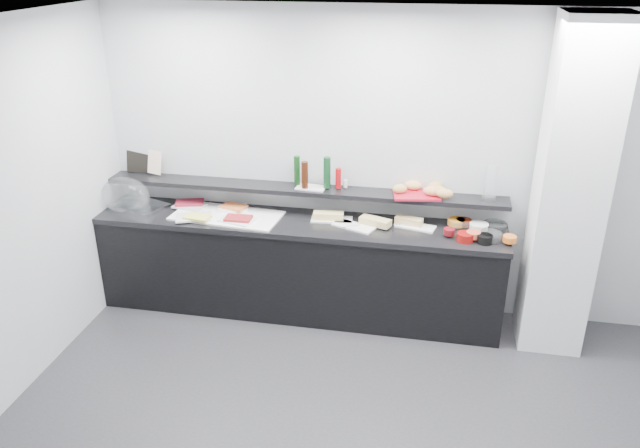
% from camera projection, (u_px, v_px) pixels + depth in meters
% --- Properties ---
extents(back_wall, '(5.00, 0.02, 2.70)m').
position_uv_depth(back_wall, '(382.00, 166.00, 5.44)').
color(back_wall, '#B1B5B9').
rests_on(back_wall, ground).
extents(ceiling, '(5.00, 5.00, 0.00)m').
position_uv_depth(ceiling, '(353.00, 35.00, 3.10)').
color(ceiling, white).
rests_on(ceiling, back_wall).
extents(column, '(0.50, 0.50, 2.70)m').
position_uv_depth(column, '(569.00, 192.00, 4.87)').
color(column, white).
rests_on(column, ground).
extents(buffet_cabinet, '(3.60, 0.60, 0.85)m').
position_uv_depth(buffet_cabinet, '(298.00, 269.00, 5.67)').
color(buffet_cabinet, black).
rests_on(buffet_cabinet, ground).
extents(counter_top, '(3.62, 0.62, 0.05)m').
position_uv_depth(counter_top, '(298.00, 224.00, 5.49)').
color(counter_top, black).
rests_on(counter_top, buffet_cabinet).
extents(wall_shelf, '(3.60, 0.25, 0.04)m').
position_uv_depth(wall_shelf, '(302.00, 190.00, 5.54)').
color(wall_shelf, black).
rests_on(wall_shelf, back_wall).
extents(cloche_base, '(0.56, 0.46, 0.04)m').
position_uv_depth(cloche_base, '(139.00, 206.00, 5.75)').
color(cloche_base, silver).
rests_on(cloche_base, counter_top).
extents(cloche_dome, '(0.47, 0.31, 0.34)m').
position_uv_depth(cloche_dome, '(125.00, 195.00, 5.70)').
color(cloche_dome, silver).
rests_on(cloche_dome, cloche_base).
extents(linen_runner, '(1.00, 0.54, 0.01)m').
position_uv_depth(linen_runner, '(227.00, 216.00, 5.57)').
color(linen_runner, white).
rests_on(linen_runner, counter_top).
extents(platter_meat_a, '(0.31, 0.24, 0.01)m').
position_uv_depth(platter_meat_a, '(190.00, 206.00, 5.74)').
color(platter_meat_a, silver).
rests_on(platter_meat_a, linen_runner).
extents(food_meat_a, '(0.28, 0.22, 0.02)m').
position_uv_depth(food_meat_a, '(190.00, 202.00, 5.77)').
color(food_meat_a, maroon).
rests_on(food_meat_a, platter_meat_a).
extents(platter_salmon, '(0.32, 0.26, 0.01)m').
position_uv_depth(platter_salmon, '(233.00, 208.00, 5.68)').
color(platter_salmon, white).
rests_on(platter_salmon, linen_runner).
extents(food_salmon, '(0.25, 0.20, 0.02)m').
position_uv_depth(food_salmon, '(234.00, 207.00, 5.68)').
color(food_salmon, orange).
rests_on(food_salmon, platter_salmon).
extents(platter_cheese, '(0.36, 0.30, 0.01)m').
position_uv_depth(platter_cheese, '(194.00, 217.00, 5.50)').
color(platter_cheese, silver).
rests_on(platter_cheese, linen_runner).
extents(food_cheese, '(0.24, 0.17, 0.02)m').
position_uv_depth(food_cheese, '(198.00, 217.00, 5.45)').
color(food_cheese, '#E3DD58').
rests_on(food_cheese, platter_cheese).
extents(platter_meat_b, '(0.33, 0.26, 0.01)m').
position_uv_depth(platter_meat_b, '(237.00, 220.00, 5.44)').
color(platter_meat_b, white).
rests_on(platter_meat_b, linen_runner).
extents(food_meat_b, '(0.23, 0.15, 0.02)m').
position_uv_depth(food_meat_b, '(238.00, 218.00, 5.43)').
color(food_meat_b, maroon).
rests_on(food_meat_b, platter_meat_b).
extents(sandwich_plate_left, '(0.37, 0.19, 0.01)m').
position_uv_depth(sandwich_plate_left, '(332.00, 220.00, 5.49)').
color(sandwich_plate_left, white).
rests_on(sandwich_plate_left, counter_top).
extents(sandwich_food_left, '(0.28, 0.13, 0.06)m').
position_uv_depth(sandwich_food_left, '(328.00, 216.00, 5.47)').
color(sandwich_food_left, '#E3C777').
rests_on(sandwich_food_left, sandwich_plate_left).
extents(tongs_left, '(0.16, 0.02, 0.01)m').
position_uv_depth(tongs_left, '(333.00, 220.00, 5.44)').
color(tongs_left, silver).
rests_on(tongs_left, sandwich_plate_left).
extents(sandwich_plate_mid, '(0.40, 0.28, 0.01)m').
position_uv_depth(sandwich_plate_mid, '(354.00, 226.00, 5.35)').
color(sandwich_plate_mid, white).
rests_on(sandwich_plate_mid, counter_top).
extents(sandwich_food_mid, '(0.29, 0.19, 0.06)m').
position_uv_depth(sandwich_food_mid, '(375.00, 222.00, 5.35)').
color(sandwich_food_mid, tan).
rests_on(sandwich_food_mid, sandwich_plate_mid).
extents(tongs_mid, '(0.14, 0.09, 0.01)m').
position_uv_depth(tongs_mid, '(351.00, 226.00, 5.33)').
color(tongs_mid, '#AAACB1').
rests_on(tongs_mid, sandwich_plate_mid).
extents(sandwich_plate_right, '(0.36, 0.22, 0.01)m').
position_uv_depth(sandwich_plate_right, '(415.00, 227.00, 5.35)').
color(sandwich_plate_right, white).
rests_on(sandwich_plate_right, counter_top).
extents(sandwich_food_right, '(0.25, 0.14, 0.06)m').
position_uv_depth(sandwich_food_right, '(409.00, 221.00, 5.37)').
color(sandwich_food_right, tan).
rests_on(sandwich_food_right, sandwich_plate_right).
extents(tongs_right, '(0.16, 0.03, 0.01)m').
position_uv_depth(tongs_right, '(403.00, 225.00, 5.36)').
color(tongs_right, '#ABACB2').
rests_on(tongs_right, sandwich_plate_right).
extents(bowl_glass_fruit, '(0.21, 0.21, 0.07)m').
position_uv_depth(bowl_glass_fruit, '(460.00, 225.00, 5.31)').
color(bowl_glass_fruit, white).
rests_on(bowl_glass_fruit, counter_top).
extents(fill_glass_fruit, '(0.19, 0.19, 0.05)m').
position_uv_depth(fill_glass_fruit, '(456.00, 222.00, 5.34)').
color(fill_glass_fruit, orange).
rests_on(fill_glass_fruit, bowl_glass_fruit).
extents(bowl_black_jam, '(0.19, 0.19, 0.07)m').
position_uv_depth(bowl_black_jam, '(480.00, 227.00, 5.27)').
color(bowl_black_jam, black).
rests_on(bowl_black_jam, counter_top).
extents(fill_black_jam, '(0.16, 0.16, 0.05)m').
position_uv_depth(fill_black_jam, '(464.00, 222.00, 5.34)').
color(fill_black_jam, '#631E0E').
rests_on(fill_black_jam, bowl_black_jam).
extents(bowl_glass_cream, '(0.26, 0.26, 0.07)m').
position_uv_depth(bowl_glass_cream, '(495.00, 227.00, 5.28)').
color(bowl_glass_cream, white).
rests_on(bowl_glass_cream, counter_top).
extents(fill_glass_cream, '(0.17, 0.17, 0.05)m').
position_uv_depth(fill_glass_cream, '(479.00, 226.00, 5.26)').
color(fill_glass_cream, white).
rests_on(fill_glass_cream, bowl_glass_cream).
extents(bowl_red_jam, '(0.18, 0.18, 0.07)m').
position_uv_depth(bowl_red_jam, '(465.00, 237.00, 5.09)').
color(bowl_red_jam, maroon).
rests_on(bowl_red_jam, counter_top).
extents(fill_red_jam, '(0.10, 0.10, 0.05)m').
position_uv_depth(fill_red_jam, '(449.00, 232.00, 5.16)').
color(fill_red_jam, maroon).
rests_on(fill_red_jam, bowl_red_jam).
extents(bowl_glass_salmon, '(0.18, 0.18, 0.07)m').
position_uv_depth(bowl_glass_salmon, '(491.00, 236.00, 5.10)').
color(bowl_glass_salmon, white).
rests_on(bowl_glass_salmon, counter_top).
extents(fill_glass_salmon, '(0.13, 0.13, 0.05)m').
position_uv_depth(fill_glass_salmon, '(473.00, 235.00, 5.11)').
color(fill_glass_salmon, '#D25333').
rests_on(fill_glass_salmon, bowl_glass_salmon).
extents(bowl_black_fruit, '(0.13, 0.13, 0.07)m').
position_uv_depth(bowl_black_fruit, '(485.00, 239.00, 5.06)').
color(bowl_black_fruit, black).
rests_on(bowl_black_fruit, counter_top).
extents(fill_black_fruit, '(0.12, 0.12, 0.05)m').
position_uv_depth(fill_black_fruit, '(510.00, 239.00, 5.03)').
color(fill_black_fruit, orange).
rests_on(fill_black_fruit, bowl_black_fruit).
extents(framed_print, '(0.23, 0.08, 0.26)m').
position_uv_depth(framed_print, '(139.00, 159.00, 5.87)').
color(framed_print, black).
rests_on(framed_print, wall_shelf).
extents(print_art, '(0.17, 0.10, 0.22)m').
position_uv_depth(print_art, '(155.00, 162.00, 5.77)').
color(print_art, beige).
rests_on(print_art, framed_print).
extents(condiment_tray, '(0.27, 0.18, 0.01)m').
position_uv_depth(condiment_tray, '(311.00, 187.00, 5.52)').
color(condiment_tray, white).
rests_on(condiment_tray, wall_shelf).
extents(bottle_green_a, '(0.07, 0.07, 0.26)m').
position_uv_depth(bottle_green_a, '(297.00, 170.00, 5.53)').
color(bottle_green_a, '#0F3812').
rests_on(bottle_green_a, condiment_tray).
extents(bottle_brown, '(0.07, 0.07, 0.24)m').
position_uv_depth(bottle_brown, '(305.00, 175.00, 5.44)').
color(bottle_brown, '#331509').
rests_on(bottle_brown, condiment_tray).
extents(bottle_green_b, '(0.08, 0.08, 0.28)m').
position_uv_depth(bottle_green_b, '(327.00, 173.00, 5.44)').
color(bottle_green_b, '#0F381A').
rests_on(bottle_green_b, condiment_tray).
extents(bottle_hot, '(0.06, 0.06, 0.18)m').
position_uv_depth(bottle_hot, '(338.00, 178.00, 5.45)').
color(bottle_hot, '#A30B10').
rests_on(bottle_hot, condiment_tray).
extents(shaker_salt, '(0.03, 0.03, 0.07)m').
position_uv_depth(shaker_salt, '(326.00, 182.00, 5.52)').
color(shaker_salt, silver).
rests_on(shaker_salt, condiment_tray).
extents(shaker_pepper, '(0.05, 0.05, 0.07)m').
position_uv_depth(shaker_pepper, '(345.00, 184.00, 5.49)').
color(shaker_pepper, silver).
rests_on(shaker_pepper, condiment_tray).
extents(bread_tray, '(0.43, 0.34, 0.02)m').
position_uv_depth(bread_tray, '(416.00, 195.00, 5.35)').
color(bread_tray, '#AB1228').
rests_on(bread_tray, wall_shelf).
extents(bread_roll_nw, '(0.15, 0.10, 0.08)m').
position_uv_depth(bread_roll_nw, '(413.00, 185.00, 5.41)').
color(bread_roll_nw, '#D8A052').
rests_on(bread_roll_nw, bread_tray).
extents(bread_roll_n, '(0.14, 0.11, 0.08)m').
position_uv_depth(bread_roll_n, '(436.00, 186.00, 5.39)').
color(bread_roll_n, '#AD8A42').
rests_on(bread_roll_n, bread_tray).
extents(bread_roll_ne, '(0.13, 0.08, 0.08)m').
position_uv_depth(bread_roll_ne, '(434.00, 187.00, 5.36)').
color(bread_roll_ne, '#BF8148').
rests_on(bread_roll_ne, bread_tray).
extents(bread_roll_sw, '(0.14, 0.11, 0.08)m').
position_uv_depth(bread_roll_sw, '(400.00, 189.00, 5.33)').
color(bread_roll_sw, tan).
rests_on(bread_roll_sw, bread_tray).
extents(bread_roll_s, '(0.15, 0.10, 0.08)m').
position_uv_depth(bread_roll_s, '(437.00, 191.00, 5.27)').
color(bread_roll_s, '#BC8148').
rests_on(bread_roll_s, bread_tray).
extents(bread_roll_se, '(0.14, 0.09, 0.08)m').
position_uv_depth(bread_roll_se, '(445.00, 194.00, 5.23)').
color(bread_roll_se, tan).
rests_on(bread_roll_se, bread_tray).
extents(bread_roll_midw, '(0.15, 0.10, 0.08)m').
position_uv_depth(bread_roll_midw, '(432.00, 191.00, 5.28)').
color(bread_roll_midw, tan).
rests_on(bread_roll_midw, bread_tray).
extents(bread_roll_mide, '(0.14, 0.11, 0.08)m').
position_uv_depth(bread_roll_mide, '(440.00, 191.00, 5.28)').
color(bread_roll_mide, tan).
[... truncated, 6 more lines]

